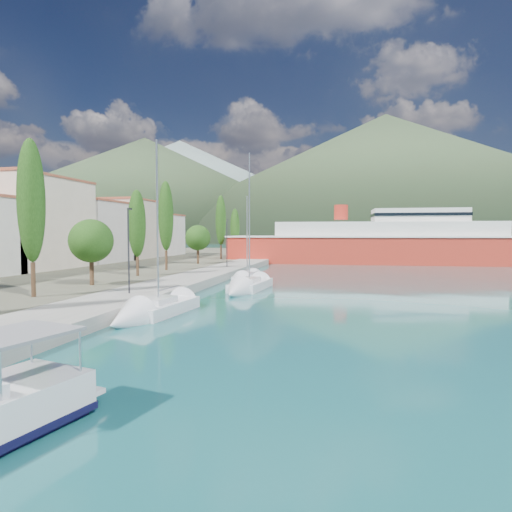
# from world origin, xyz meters

# --- Properties ---
(ground) EXTENTS (1400.00, 1400.00, 0.00)m
(ground) POSITION_xyz_m (0.00, 120.00, 0.00)
(ground) COLOR #19585B
(quay) EXTENTS (5.00, 88.00, 0.80)m
(quay) POSITION_xyz_m (-9.00, 26.00, 0.40)
(quay) COLOR gray
(quay) RESTS_ON ground
(hills_far) EXTENTS (1480.00, 900.00, 180.00)m
(hills_far) POSITION_xyz_m (138.59, 618.73, 77.39)
(hills_far) COLOR gray
(hills_far) RESTS_ON ground
(hills_near) EXTENTS (1010.00, 520.00, 115.00)m
(hills_near) POSITION_xyz_m (98.04, 372.50, 49.18)
(hills_near) COLOR #34482C
(hills_near) RESTS_ON ground
(town_buildings) EXTENTS (9.20, 69.20, 11.30)m
(town_buildings) POSITION_xyz_m (-32.00, 36.91, 5.57)
(town_buildings) COLOR beige
(town_buildings) RESTS_ON land_strip
(tree_row) EXTENTS (3.66, 63.63, 10.87)m
(tree_row) POSITION_xyz_m (-14.92, 31.18, 5.92)
(tree_row) COLOR #47301E
(tree_row) RESTS_ON land_strip
(lamp_posts) EXTENTS (0.15, 48.50, 6.06)m
(lamp_posts) POSITION_xyz_m (-9.00, 13.87, 4.08)
(lamp_posts) COLOR #2D2D33
(lamp_posts) RESTS_ON quay
(sailboat_near) EXTENTS (3.28, 8.39, 11.75)m
(sailboat_near) POSITION_xyz_m (-5.49, 8.17, 0.32)
(sailboat_near) COLOR silver
(sailboat_near) RESTS_ON ground
(sailboat_mid) EXTENTS (3.12, 9.29, 13.14)m
(sailboat_mid) POSITION_xyz_m (-2.55, 20.71, 0.32)
(sailboat_mid) COLOR silver
(sailboat_mid) RESTS_ON ground
(sailboat_far) EXTENTS (2.57, 6.82, 9.84)m
(sailboat_far) POSITION_xyz_m (-4.25, 27.76, 0.28)
(sailboat_far) COLOR silver
(sailboat_far) RESTS_ON ground
(ferry) EXTENTS (53.39, 13.25, 10.53)m
(ferry) POSITION_xyz_m (12.62, 60.84, 3.20)
(ferry) COLOR red
(ferry) RESTS_ON ground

